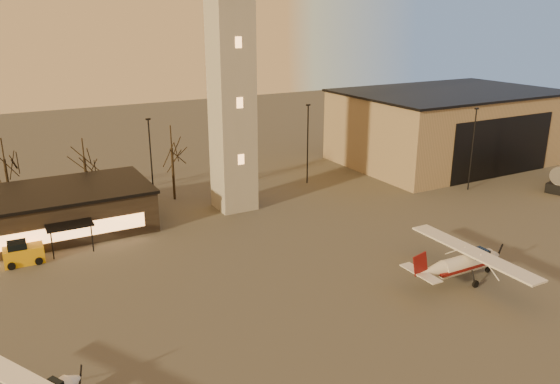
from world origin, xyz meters
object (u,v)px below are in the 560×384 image
object	(u,v)px
service_cart	(23,255)
control_tower	(231,58)
hangar	(448,126)
terminal	(16,217)
cessna_front	(467,266)

from	to	relation	value
service_cart	control_tower	bearing A→B (deg)	12.55
hangar	service_cart	bearing A→B (deg)	-171.75
hangar	service_cart	size ratio (longest dim) A/B	9.38
terminal	service_cart	distance (m)	6.58
terminal	cessna_front	distance (m)	41.49
control_tower	terminal	world-z (taller)	control_tower
terminal	cessna_front	world-z (taller)	terminal
terminal	cessna_front	size ratio (longest dim) A/B	2.02
control_tower	hangar	xyz separation A→B (m)	(36.00, 3.98, -11.17)
cessna_front	control_tower	bearing A→B (deg)	110.93
hangar	terminal	xyz separation A→B (m)	(-57.99, -2.00, -3.00)
control_tower	terminal	xyz separation A→B (m)	(-21.99, 1.98, -14.17)
terminal	cessna_front	xyz separation A→B (m)	(31.36, -27.15, -0.97)
cessna_front	service_cart	bearing A→B (deg)	147.15
hangar	cessna_front	bearing A→B (deg)	-132.42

